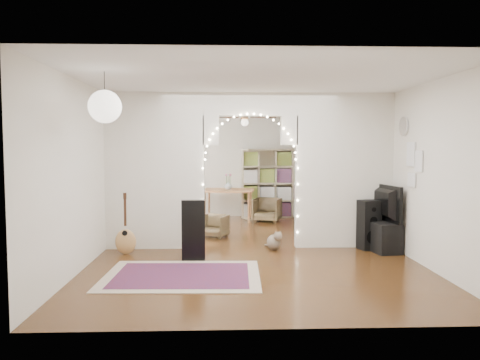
{
  "coord_description": "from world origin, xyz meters",
  "views": [
    {
      "loc": [
        -0.48,
        -8.14,
        1.76
      ],
      "look_at": [
        -0.17,
        0.3,
        1.17
      ],
      "focal_mm": 35.0,
      "sensor_mm": 36.0,
      "label": 1
    }
  ],
  "objects_px": {
    "media_console": "(378,235)",
    "dining_chair_left": "(267,210)",
    "floor_speaker": "(369,225)",
    "bookcase": "(275,183)",
    "dining_chair_right": "(214,226)",
    "dining_table": "(228,192)",
    "acoustic_guitar": "(125,232)"
  },
  "relations": [
    {
      "from": "acoustic_guitar",
      "to": "dining_chair_left",
      "type": "height_order",
      "value": "acoustic_guitar"
    },
    {
      "from": "dining_table",
      "to": "dining_chair_right",
      "type": "distance_m",
      "value": 2.14
    },
    {
      "from": "floor_speaker",
      "to": "dining_chair_left",
      "type": "height_order",
      "value": "floor_speaker"
    },
    {
      "from": "acoustic_guitar",
      "to": "bookcase",
      "type": "relative_size",
      "value": 0.5
    },
    {
      "from": "media_console",
      "to": "dining_table",
      "type": "distance_m",
      "value": 4.17
    },
    {
      "from": "dining_table",
      "to": "dining_chair_left",
      "type": "distance_m",
      "value": 1.02
    },
    {
      "from": "dining_table",
      "to": "dining_chair_left",
      "type": "bearing_deg",
      "value": -5.83
    },
    {
      "from": "media_console",
      "to": "bookcase",
      "type": "distance_m",
      "value": 4.05
    },
    {
      "from": "dining_table",
      "to": "dining_chair_right",
      "type": "bearing_deg",
      "value": -90.44
    },
    {
      "from": "floor_speaker",
      "to": "dining_table",
      "type": "distance_m",
      "value": 4.04
    },
    {
      "from": "dining_table",
      "to": "dining_chair_right",
      "type": "height_order",
      "value": "dining_table"
    },
    {
      "from": "floor_speaker",
      "to": "media_console",
      "type": "relative_size",
      "value": 0.85
    },
    {
      "from": "acoustic_guitar",
      "to": "floor_speaker",
      "type": "distance_m",
      "value": 4.13
    },
    {
      "from": "floor_speaker",
      "to": "dining_chair_right",
      "type": "bearing_deg",
      "value": 141.55
    },
    {
      "from": "acoustic_guitar",
      "to": "media_console",
      "type": "bearing_deg",
      "value": 2.12
    },
    {
      "from": "dining_table",
      "to": "dining_chair_right",
      "type": "relative_size",
      "value": 2.65
    },
    {
      "from": "media_console",
      "to": "dining_chair_left",
      "type": "relative_size",
      "value": 1.61
    },
    {
      "from": "bookcase",
      "to": "dining_chair_left",
      "type": "bearing_deg",
      "value": -131.85
    },
    {
      "from": "media_console",
      "to": "dining_chair_right",
      "type": "xyz_separation_m",
      "value": [
        -2.85,
        1.2,
        -0.03
      ]
    },
    {
      "from": "media_console",
      "to": "bookcase",
      "type": "xyz_separation_m",
      "value": [
        -1.36,
        3.77,
        0.61
      ]
    },
    {
      "from": "media_console",
      "to": "dining_chair_left",
      "type": "distance_m",
      "value": 3.46
    },
    {
      "from": "floor_speaker",
      "to": "bookcase",
      "type": "relative_size",
      "value": 0.49
    },
    {
      "from": "dining_chair_right",
      "to": "dining_table",
      "type": "bearing_deg",
      "value": 103.81
    },
    {
      "from": "acoustic_guitar",
      "to": "dining_chair_left",
      "type": "xyz_separation_m",
      "value": [
        2.65,
        3.26,
        -0.09
      ]
    },
    {
      "from": "acoustic_guitar",
      "to": "dining_table",
      "type": "distance_m",
      "value": 3.9
    },
    {
      "from": "dining_chair_left",
      "to": "dining_chair_right",
      "type": "relative_size",
      "value": 1.27
    },
    {
      "from": "media_console",
      "to": "bookcase",
      "type": "bearing_deg",
      "value": 100.79
    },
    {
      "from": "dining_chair_right",
      "to": "bookcase",
      "type": "bearing_deg",
      "value": 81.98
    },
    {
      "from": "bookcase",
      "to": "dining_table",
      "type": "height_order",
      "value": "bookcase"
    },
    {
      "from": "dining_chair_right",
      "to": "floor_speaker",
      "type": "bearing_deg",
      "value": -1.8
    },
    {
      "from": "media_console",
      "to": "dining_chair_right",
      "type": "relative_size",
      "value": 2.04
    },
    {
      "from": "media_console",
      "to": "dining_chair_left",
      "type": "xyz_separation_m",
      "value": [
        -1.63,
        3.05,
        0.03
      ]
    }
  ]
}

